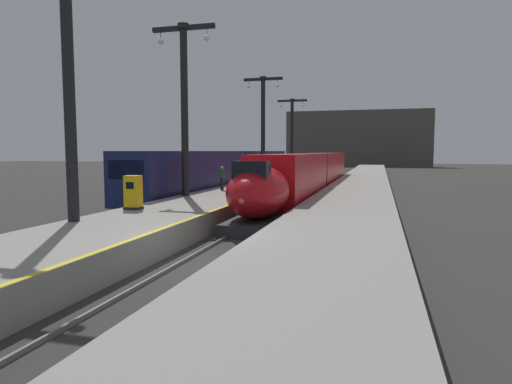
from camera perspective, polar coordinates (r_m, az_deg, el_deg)
The scene contains 20 objects.
ground_plane at distance 15.00m, azimuth -7.11°, elevation -9.43°, with size 260.00×260.00×0.00m, color #33302D.
platform_left at distance 39.47m, azimuth 1.28°, elevation 0.50°, with size 4.80×110.00×1.05m, color gray.
platform_right at distance 38.30m, azimuth 13.11°, elevation 0.21°, with size 4.80×110.00×1.05m, color gray.
platform_left_safety_stripe at distance 38.94m, azimuth 4.54°, elevation 1.20°, with size 0.20×107.80×0.01m, color yellow.
rail_main_left at distance 41.54m, azimuth 6.63°, elevation 0.05°, with size 0.08×110.00×0.12m, color slate.
rail_main_right at distance 41.34m, azimuth 8.69°, elevation 0.00°, with size 0.08×110.00×0.12m, color slate.
rail_secondary_left at distance 43.53m, azimuth -3.96°, elevation 0.31°, with size 0.08×110.00×0.12m, color slate.
rail_secondary_right at distance 43.05m, azimuth -2.08°, elevation 0.27°, with size 0.08×110.00×0.12m, color slate.
highspeed_train_main at distance 36.51m, azimuth 6.65°, elevation 2.29°, with size 2.92×37.25×3.60m.
regional_train_adjacent at distance 42.57m, azimuth -3.30°, elevation 3.00°, with size 2.85×36.60×3.80m.
station_column_near at distance 18.99m, azimuth -22.88°, elevation 14.51°, with size 4.00×0.68×9.95m.
station_column_mid at distance 27.94m, azimuth -9.15°, elevation 12.14°, with size 4.00×0.68×10.32m.
station_column_far at distance 45.76m, azimuth 0.91°, elevation 9.41°, with size 4.00×0.68×10.21m.
station_column_distant at distance 60.82m, azimuth 4.62°, elevation 8.12°, with size 4.00×0.68×9.73m.
passenger_near_edge at distance 36.23m, azimuth 1.44°, elevation 2.47°, with size 0.48×0.40×1.69m.
passenger_mid_platform at distance 28.60m, azimuth -0.54°, elevation 1.73°, with size 0.43×0.43×1.69m.
passenger_far_waiting at distance 31.57m, azimuth -4.37°, elevation 2.05°, with size 0.49×0.40×1.69m.
rolling_suitcase at distance 36.48m, azimuth 0.82°, elevation 1.41°, with size 0.40×0.22×0.98m.
ticket_machine_yellow at distance 21.77m, azimuth -15.41°, elevation -0.21°, with size 0.76×0.62×1.60m.
terminus_back_wall at distance 115.56m, azimuth 12.81°, elevation 6.70°, with size 36.00×2.00×14.00m, color #4C4742.
Camera 1 is at (5.61, -13.38, 3.79)m, focal length 31.30 mm.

